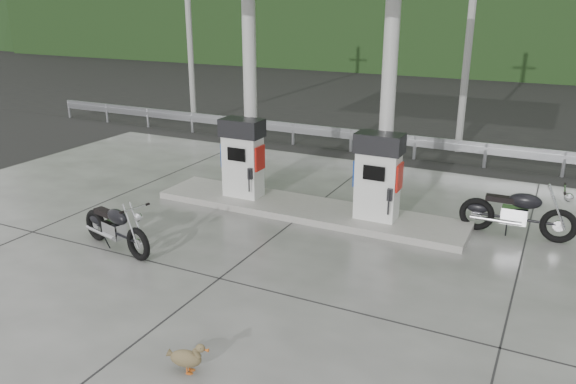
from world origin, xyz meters
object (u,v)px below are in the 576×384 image
at_px(motorcycle_right, 518,213).
at_px(motorcycle_left, 116,227).
at_px(gas_pump_left, 243,158).
at_px(duck, 186,359).
at_px(gas_pump_right, 378,177).

bearing_deg(motorcycle_right, motorcycle_left, -149.94).
bearing_deg(gas_pump_left, duck, -65.81).
bearing_deg(motorcycle_left, motorcycle_right, 45.52).
height_order(motorcycle_left, motorcycle_right, motorcycle_right).
distance_m(motorcycle_left, duck, 4.17).
bearing_deg(gas_pump_left, gas_pump_right, 0.00).
relative_size(motorcycle_left, duck, 3.66).
height_order(gas_pump_left, motorcycle_left, gas_pump_left).
bearing_deg(motorcycle_right, gas_pump_right, -166.98).
distance_m(motorcycle_left, motorcycle_right, 7.77).
xyz_separation_m(gas_pump_left, duck, (2.60, -5.79, -0.87)).
distance_m(motorcycle_right, duck, 7.26).
distance_m(gas_pump_left, gas_pump_right, 3.20).
xyz_separation_m(gas_pump_left, motorcycle_right, (5.88, 0.68, -0.56)).
relative_size(gas_pump_right, motorcycle_left, 0.96).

